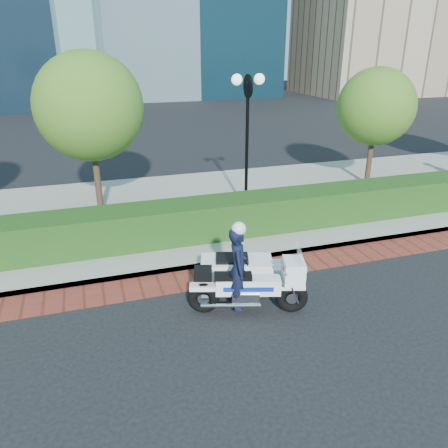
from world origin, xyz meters
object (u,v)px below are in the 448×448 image
object	(u,v)px
tree_c	(376,107)
lamppost	(247,122)
police_motorcycle	(242,274)
tree_b	(89,107)

from	to	relation	value
tree_c	lamppost	bearing A→B (deg)	-166.70
tree_c	police_motorcycle	bearing A→B (deg)	-139.91
tree_c	police_motorcycle	world-z (taller)	tree_c
tree_b	police_motorcycle	distance (m)	7.31
lamppost	tree_b	size ratio (longest dim) A/B	0.86
tree_c	police_motorcycle	xyz separation A→B (m)	(-7.45, -6.27, -2.36)
tree_b	tree_c	size ratio (longest dim) A/B	1.14
tree_b	lamppost	bearing A→B (deg)	-16.11
lamppost	tree_c	bearing A→B (deg)	13.30
tree_b	tree_c	xyz separation A→B (m)	(10.00, -0.00, -0.39)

